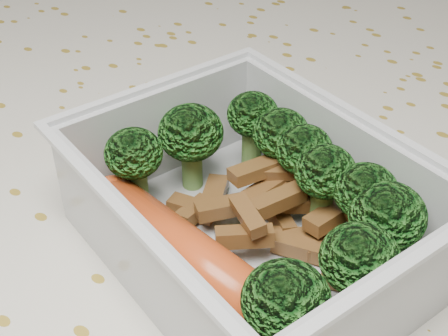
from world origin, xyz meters
The scene contains 6 objects.
dining_table centered at (0.00, 0.00, 0.67)m, with size 1.40×0.90×0.75m.
tablecloth centered at (0.00, 0.00, 0.72)m, with size 1.46×0.96×0.19m.
lunch_container centered at (0.05, -0.02, 0.78)m, with size 0.23×0.20×0.07m.
broccoli_florets centered at (0.06, -0.01, 0.80)m, with size 0.18×0.15×0.06m.
meat_pile centered at (0.05, -0.01, 0.78)m, with size 0.13×0.08×0.03m.
sausage centered at (0.04, -0.06, 0.78)m, with size 0.17×0.05×0.03m.
Camera 1 is at (0.20, -0.23, 1.01)m, focal length 50.00 mm.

